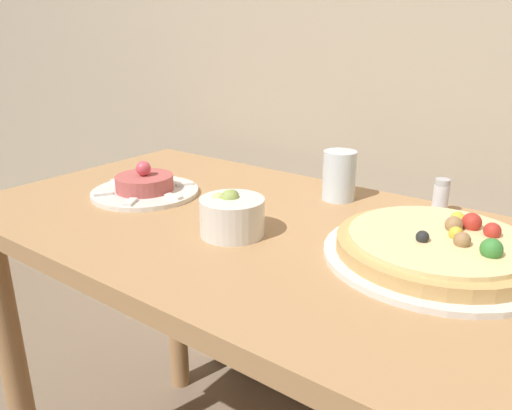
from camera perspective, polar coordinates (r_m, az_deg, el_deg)
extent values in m
cube|color=#AD7F51|center=(0.93, 1.68, -3.48)|extent=(1.22, 0.64, 0.03)
cylinder|color=#AD7F51|center=(1.36, -25.90, -16.56)|extent=(0.06, 0.06, 0.76)
cylinder|color=#AD7F51|center=(1.61, -9.27, -8.85)|extent=(0.06, 0.06, 0.76)
cylinder|color=silver|center=(0.84, 19.86, -5.48)|extent=(0.35, 0.35, 0.01)
cylinder|color=tan|center=(0.84, 19.99, -4.49)|extent=(0.32, 0.32, 0.02)
cylinder|color=beige|center=(0.83, 20.11, -3.55)|extent=(0.28, 0.28, 0.01)
sphere|color=gold|center=(0.83, 21.88, -3.04)|extent=(0.02, 0.02, 0.02)
sphere|color=#997047|center=(0.86, 21.67, -2.12)|extent=(0.03, 0.03, 0.03)
sphere|color=gold|center=(0.89, 22.89, -1.75)|extent=(0.02, 0.02, 0.02)
sphere|color=#B22D23|center=(0.86, 25.39, -2.69)|extent=(0.03, 0.03, 0.03)
sphere|color=#B22D23|center=(0.88, 23.42, -1.84)|extent=(0.03, 0.03, 0.03)
sphere|color=black|center=(0.80, 18.49, -3.50)|extent=(0.02, 0.02, 0.02)
sphere|color=#387F33|center=(0.79, 25.31, -4.57)|extent=(0.03, 0.03, 0.03)
sphere|color=gold|center=(0.89, 22.06, -1.45)|extent=(0.02, 0.02, 0.02)
sphere|color=#997047|center=(0.81, 22.49, -3.74)|extent=(0.03, 0.03, 0.03)
cylinder|color=silver|center=(1.12, -12.54, 1.45)|extent=(0.23, 0.23, 0.01)
cylinder|color=#B2514C|center=(1.12, -12.62, 2.50)|extent=(0.12, 0.12, 0.03)
sphere|color=#DB4C5B|center=(1.11, -12.75, 4.11)|extent=(0.03, 0.03, 0.03)
cube|color=white|center=(1.06, -9.39, 0.97)|extent=(0.04, 0.02, 0.01)
cube|color=white|center=(1.14, -8.16, 2.40)|extent=(0.03, 0.04, 0.01)
cube|color=white|center=(1.20, -11.20, 3.14)|extent=(0.03, 0.04, 0.01)
cube|color=white|center=(1.19, -15.41, 2.61)|extent=(0.04, 0.02, 0.01)
cube|color=white|center=(1.11, -17.10, 1.25)|extent=(0.03, 0.04, 0.01)
cube|color=white|center=(1.04, -14.16, 0.33)|extent=(0.03, 0.04, 0.01)
cylinder|color=silver|center=(0.88, -2.74, -1.33)|extent=(0.11, 0.11, 0.07)
sphere|color=#668E42|center=(0.89, -2.77, 0.90)|extent=(0.03, 0.03, 0.03)
sphere|color=#B7BC70|center=(0.88, -4.31, 0.59)|extent=(0.03, 0.03, 0.03)
sphere|color=#8EA34C|center=(0.88, -3.01, 0.61)|extent=(0.04, 0.04, 0.04)
sphere|color=#668E42|center=(0.87, -2.79, 0.51)|extent=(0.03, 0.03, 0.03)
cylinder|color=silver|center=(1.07, 9.48, 3.35)|extent=(0.07, 0.07, 0.10)
cylinder|color=silver|center=(1.03, 20.33, 0.55)|extent=(0.03, 0.03, 0.06)
cylinder|color=#B2B2B7|center=(1.02, 20.56, 2.46)|extent=(0.03, 0.03, 0.01)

